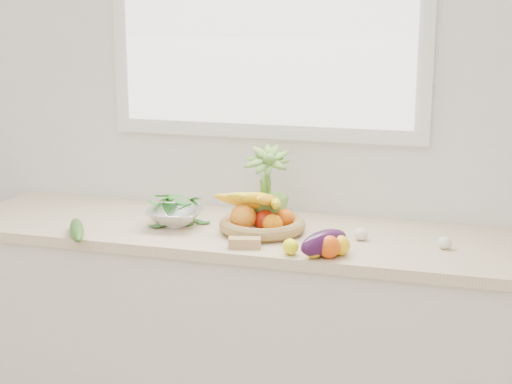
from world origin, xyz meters
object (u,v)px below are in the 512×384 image
(fruit_basket, at_px, (261,219))
(colander_with_spinach, at_px, (175,212))
(apple, at_px, (265,220))
(cucumber, at_px, (77,230))
(potted_herb, at_px, (266,188))
(eggplant, at_px, (324,243))

(fruit_basket, distance_m, colander_with_spinach, 0.34)
(apple, distance_m, cucumber, 0.69)
(apple, height_order, potted_herb, potted_herb)
(apple, height_order, eggplant, eggplant)
(eggplant, bearing_deg, fruit_basket, 143.96)
(potted_herb, distance_m, colander_with_spinach, 0.36)
(cucumber, bearing_deg, apple, 22.69)
(apple, height_order, colander_with_spinach, colander_with_spinach)
(eggplant, xyz_separation_m, cucumber, (-0.91, -0.05, -0.02))
(eggplant, distance_m, potted_herb, 0.43)
(apple, height_order, fruit_basket, fruit_basket)
(cucumber, relative_size, potted_herb, 0.87)
(fruit_basket, bearing_deg, potted_herb, 95.73)
(apple, relative_size, colander_with_spinach, 0.35)
(potted_herb, distance_m, fruit_basket, 0.13)
(potted_herb, bearing_deg, fruit_basket, -84.27)
(cucumber, distance_m, colander_with_spinach, 0.37)
(potted_herb, relative_size, colander_with_spinach, 1.36)
(eggplant, xyz_separation_m, potted_herb, (-0.29, 0.30, 0.10))
(apple, bearing_deg, fruit_basket, -124.20)
(apple, height_order, cucumber, apple)
(potted_herb, height_order, colander_with_spinach, potted_herb)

